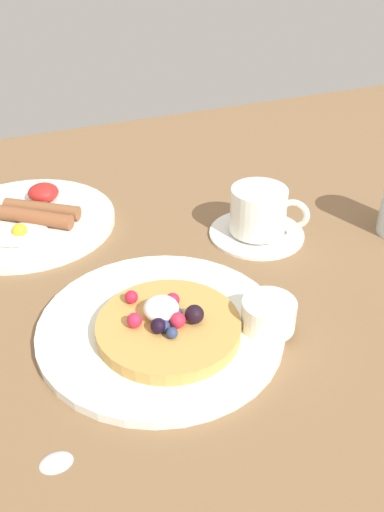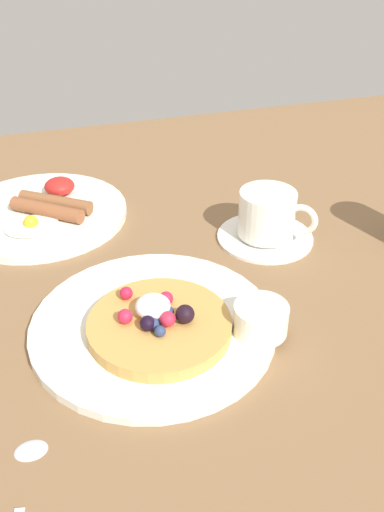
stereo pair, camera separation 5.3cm
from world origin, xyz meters
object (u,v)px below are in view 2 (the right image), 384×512
Objects in this scene: coffee_saucer at (265,236)px; breakfast_plate at (40,214)px; syrup_ramekin at (261,319)px; coffee_cup at (268,213)px; pancake_plate at (153,325)px; teaspoon at (22,495)px.

breakfast_plate is at bearing 152.53° from coffee_saucer.
coffee_cup is (0.09, 0.18, 0.01)m from syrup_ramekin.
pancake_plate is 0.22m from teaspoon.
syrup_ramekin is (0.10, -0.05, 0.02)m from pancake_plate.
breakfast_plate is 1.46× the size of teaspoon.
coffee_saucer reaches higher than teaspoon.
syrup_ramekin is 0.39m from breakfast_plate.
pancake_plate is 2.93× the size of coffee_cup.
coffee_cup reaches higher than breakfast_plate.
coffee_cup reaches higher than pancake_plate.
coffee_cup reaches higher than syrup_ramekin.
coffee_cup is at bearing 41.63° from teaspoon.
breakfast_plate is at bearing 108.77° from pancake_plate.
coffee_saucer is 0.45m from teaspoon.
coffee_saucer is at bearing -27.47° from breakfast_plate.
coffee_saucer is (0.09, 0.18, -0.02)m from syrup_ramekin.
syrup_ramekin is at bearing -114.97° from coffee_saucer.
pancake_plate is 0.12m from syrup_ramekin.
breakfast_plate reaches higher than coffee_saucer.
breakfast_plate is (-0.10, 0.28, 0.00)m from pancake_plate.
syrup_ramekin is at bearing -58.91° from breakfast_plate.
coffee_cup is at bearing 35.40° from pancake_plate.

